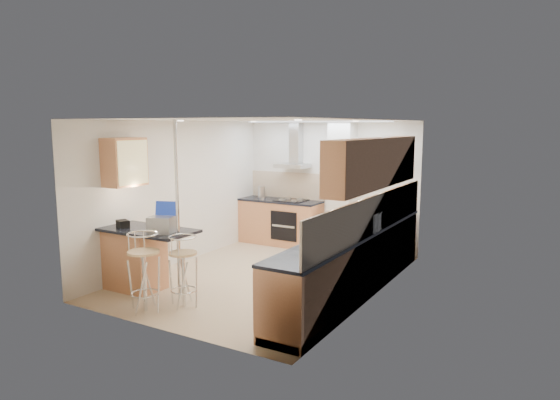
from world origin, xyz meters
The scene contains 16 objects.
ground centered at (0.00, 0.00, 0.00)m, with size 4.80×4.80×0.00m, color #CDAE89.
room_shell centered at (0.32, 0.38, 1.54)m, with size 3.64×4.84×2.51m.
right_counter centered at (1.50, 0.00, 0.46)m, with size 0.63×4.40×0.92m.
back_counter centered at (-0.95, 2.10, 0.46)m, with size 1.70×0.63×0.92m.
peninsula centered at (-1.12, -1.45, 0.48)m, with size 1.47×0.72×0.94m.
microwave centered at (1.65, 0.15, 1.05)m, with size 0.48×0.33×0.27m, color white.
laptop centered at (-0.75, -1.55, 1.06)m, with size 0.34×0.25×0.23m, color #929599.
bag centered at (-1.50, -1.56, 0.99)m, with size 0.20×0.14×0.11m, color black.
bar_stool_near centered at (-0.61, -2.04, 0.53)m, with size 0.43×0.43×1.06m, color tan, non-canonical shape.
bar_stool_end centered at (-0.28, -1.64, 0.49)m, with size 0.40×0.40×0.97m, color tan, non-canonical shape.
jar_a centered at (1.59, 1.23, 1.01)m, with size 0.12×0.12×0.17m, color beige.
jar_b centered at (1.63, 0.60, 1.00)m, with size 0.11×0.11×0.15m, color beige.
jar_c centered at (1.42, -0.57, 1.01)m, with size 0.14×0.14×0.18m, color beige.
jar_d centered at (1.45, -1.15, 0.98)m, with size 0.10×0.10×0.13m, color white.
bread_bin centered at (1.56, -0.74, 1.01)m, with size 0.28×0.36×0.19m, color beige.
kettle centered at (-1.42, 2.13, 1.04)m, with size 0.16×0.16×0.25m, color #B7BABC.
Camera 1 is at (4.09, -6.58, 2.42)m, focal length 32.00 mm.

